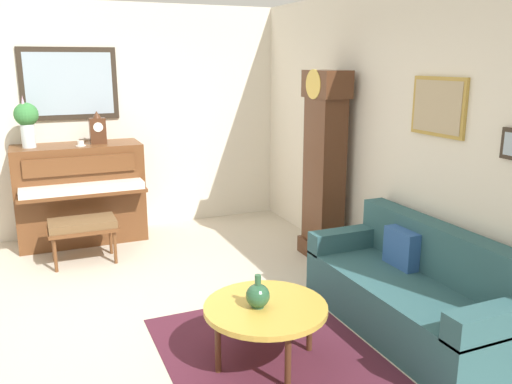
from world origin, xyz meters
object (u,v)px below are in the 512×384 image
grandfather_clock (324,171)px  coffee_table (266,309)px  mantel_clock (98,129)px  green_jug (258,295)px  piano (81,193)px  teacup (81,144)px  flower_vase (27,119)px  couch (414,293)px  piano_bench (82,226)px

grandfather_clock → coffee_table: 2.29m
mantel_clock → green_jug: size_ratio=1.58×
piano → coffee_table: bearing=15.9°
piano → teacup: (0.11, 0.04, 0.60)m
teacup → mantel_clock: bearing=117.1°
coffee_table → green_jug: (0.00, -0.06, 0.12)m
mantel_clock → piano: bearing=-90.4°
piano → flower_vase: 1.02m
grandfather_clock → coffee_table: grandfather_clock is taller
grandfather_clock → teacup: 2.77m
piano → couch: 3.99m
couch → grandfather_clock: bearing=174.9°
green_jug → couch: bearing=88.5°
piano → coffee_table: size_ratio=1.64×
couch → flower_vase: flower_vase is taller
mantel_clock → green_jug: mantel_clock is taller
coffee_table → mantel_clock: mantel_clock is taller
green_jug → piano: bearing=-165.1°
couch → flower_vase: size_ratio=3.28×
mantel_clock → flower_vase: flower_vase is taller
piano_bench → mantel_clock: mantel_clock is taller
couch → teacup: bearing=-145.7°
flower_vase → piano_bench: bearing=30.5°
teacup → green_jug: teacup is taller
flower_vase → green_jug: bearing=22.8°
piano_bench → teacup: 1.02m
piano → flower_vase: size_ratio=2.48×
piano → piano_bench: size_ratio=2.06×
couch → teacup: (-3.20, -2.18, 0.88)m
grandfather_clock → coffee_table: (1.68, -1.44, -0.56)m
piano → coffee_table: 3.40m
piano_bench → coffee_table: piano_bench is taller
coffee_table → grandfather_clock: bearing=139.4°
piano_bench → couch: 3.43m
teacup → piano: bearing=-161.1°
flower_vase → grandfather_clock: bearing=61.2°
piano → couch: (3.31, 2.22, -0.28)m
flower_vase → green_jug: 3.67m
couch → mantel_clock: size_ratio=5.00×
teacup → grandfather_clock: bearing=57.8°
flower_vase → couch: bearing=39.5°
green_jug → grandfather_clock: bearing=138.3°
grandfather_clock → flower_vase: (-1.58, -2.88, 0.52)m
piano_bench → mantel_clock: bearing=157.2°
flower_vase → teacup: size_ratio=5.00×
mantel_clock → flower_vase: size_ratio=0.66×
grandfather_clock → piano: bearing=-123.7°
piano → grandfather_clock: bearing=56.3°
piano_bench → green_jug: bearing=20.4°
piano_bench → teacup: size_ratio=6.03×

